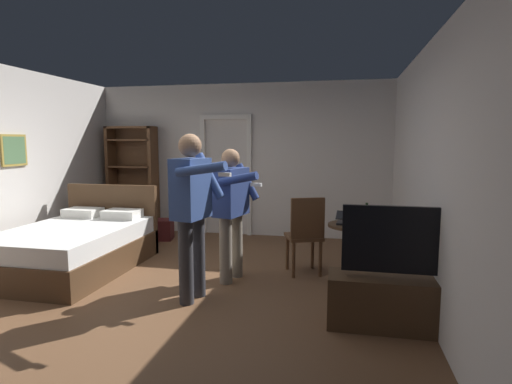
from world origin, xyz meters
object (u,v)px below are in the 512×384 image
(bottle_on_table, at_px, (366,216))
(person_blue_shirt, at_px, (192,205))
(person_striped_shirt, at_px, (232,205))
(laptop, at_px, (351,220))
(wooden_chair, at_px, (305,232))
(tv_flatscreen, at_px, (399,295))
(suitcase_dark, at_px, (154,229))
(bookshelf, at_px, (133,176))
(bed, at_px, (76,246))
(side_table, at_px, (353,244))

(bottle_on_table, relative_size, person_blue_shirt, 0.16)
(person_striped_shirt, bearing_deg, bottle_on_table, 5.30)
(laptop, relative_size, person_striped_shirt, 0.22)
(wooden_chair, bearing_deg, tv_flatscreen, -54.06)
(tv_flatscreen, relative_size, suitcase_dark, 2.02)
(bookshelf, relative_size, person_striped_shirt, 1.22)
(bed, xyz_separation_m, bookshelf, (-0.36, 2.24, 0.73))
(bed, bearing_deg, tv_flatscreen, -13.47)
(bed, relative_size, bookshelf, 1.05)
(side_table, relative_size, bottle_on_table, 2.58)
(bottle_on_table, distance_m, wooden_chair, 0.80)
(person_striped_shirt, bearing_deg, person_blue_shirt, -108.66)
(bottle_on_table, bearing_deg, laptop, 167.96)
(side_table, bearing_deg, bed, -176.27)
(bookshelf, distance_m, bottle_on_table, 4.55)
(bookshelf, xyz_separation_m, side_table, (3.90, -2.01, -0.57))
(tv_flatscreen, distance_m, side_table, 1.24)
(wooden_chair, bearing_deg, bookshelf, 150.78)
(bottle_on_table, bearing_deg, suitcase_dark, 155.36)
(side_table, height_order, bottle_on_table, bottle_on_table)
(bed, distance_m, bookshelf, 2.38)
(bed, distance_m, laptop, 3.54)
(person_striped_shirt, bearing_deg, laptop, 7.47)
(bed, relative_size, suitcase_dark, 3.30)
(tv_flatscreen, relative_size, person_striped_shirt, 0.79)
(bed, relative_size, side_table, 2.91)
(side_table, distance_m, person_blue_shirt, 1.97)
(suitcase_dark, bearing_deg, person_blue_shirt, -67.72)
(wooden_chair, bearing_deg, bed, -172.75)
(bookshelf, bearing_deg, wooden_chair, -29.22)
(wooden_chair, bearing_deg, person_blue_shirt, -135.45)
(tv_flatscreen, distance_m, wooden_chair, 1.64)
(person_striped_shirt, bearing_deg, side_table, 9.00)
(tv_flatscreen, relative_size, laptop, 3.57)
(tv_flatscreen, xyz_separation_m, laptop, (-0.41, 1.13, 0.44))
(bottle_on_table, bearing_deg, side_table, 150.26)
(person_striped_shirt, distance_m, suitcase_dark, 2.62)
(laptop, bearing_deg, bottle_on_table, -12.04)
(tv_flatscreen, xyz_separation_m, wooden_chair, (-0.95, 1.32, 0.24))
(bookshelf, distance_m, suitcase_dark, 1.20)
(bed, height_order, person_striped_shirt, person_striped_shirt)
(tv_flatscreen, height_order, side_table, tv_flatscreen)
(bookshelf, bearing_deg, suitcase_dark, -39.50)
(bottle_on_table, xyz_separation_m, person_striped_shirt, (-1.56, -0.14, 0.10))
(bed, bearing_deg, suitcase_dark, 80.77)
(person_blue_shirt, bearing_deg, suitcase_dark, 123.88)
(bookshelf, bearing_deg, bed, -80.84)
(bed, height_order, wooden_chair, bed)
(tv_flatscreen, distance_m, person_striped_shirt, 2.12)
(bed, bearing_deg, person_striped_shirt, 0.16)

